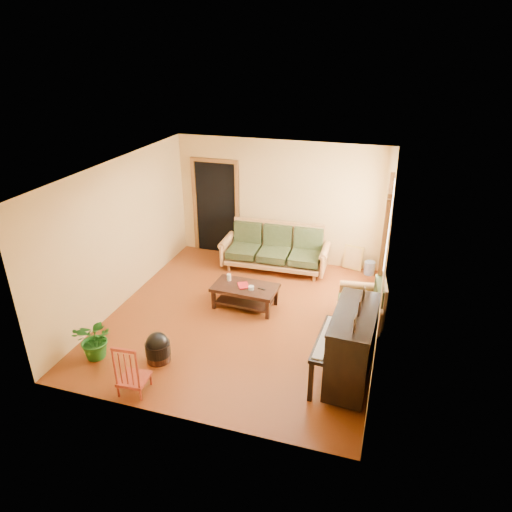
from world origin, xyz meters
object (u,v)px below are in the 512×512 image
(sofa, at_px, (274,249))
(footstool, at_px, (158,350))
(armchair, at_px, (360,302))
(piano, at_px, (352,348))
(ceramic_crock, at_px, (370,268))
(coffee_table, at_px, (245,296))
(red_chair, at_px, (132,367))
(potted_plant, at_px, (96,339))

(sofa, distance_m, footstool, 3.60)
(sofa, relative_size, armchair, 2.43)
(piano, relative_size, ceramic_crock, 4.70)
(sofa, bearing_deg, armchair, -42.62)
(coffee_table, distance_m, ceramic_crock, 2.84)
(armchair, bearing_deg, coffee_table, 172.66)
(piano, height_order, footstool, piano)
(red_chair, distance_m, ceramic_crock, 5.32)
(coffee_table, height_order, piano, piano)
(armchair, bearing_deg, ceramic_crock, 81.99)
(footstool, distance_m, potted_plant, 0.95)
(piano, bearing_deg, footstool, -169.76)
(footstool, height_order, red_chair, red_chair)
(coffee_table, bearing_deg, red_chair, -106.45)
(piano, distance_m, footstool, 2.83)
(ceramic_crock, xyz_separation_m, potted_plant, (-3.72, -4.02, 0.19))
(sofa, xyz_separation_m, potted_plant, (-1.77, -3.68, -0.14))
(red_chair, height_order, ceramic_crock, red_chair)
(sofa, height_order, ceramic_crock, sofa)
(ceramic_crock, relative_size, potted_plant, 0.42)
(piano, bearing_deg, red_chair, -156.48)
(ceramic_crock, bearing_deg, piano, -90.29)
(footstool, relative_size, potted_plant, 0.57)
(coffee_table, relative_size, piano, 0.89)
(armchair, height_order, piano, piano)
(red_chair, bearing_deg, coffee_table, 68.89)
(sofa, bearing_deg, piano, -60.07)
(sofa, distance_m, potted_plant, 4.09)
(sofa, distance_m, ceramic_crock, 2.00)
(piano, xyz_separation_m, potted_plant, (-3.70, -0.55, -0.24))
(coffee_table, distance_m, red_chair, 2.66)
(red_chair, distance_m, potted_plant, 1.04)
(piano, relative_size, footstool, 3.46)
(red_chair, bearing_deg, sofa, 73.77)
(footstool, relative_size, red_chair, 0.46)
(armchair, bearing_deg, piano, -95.87)
(armchair, bearing_deg, potted_plant, -157.85)
(armchair, distance_m, piano, 1.49)
(armchair, relative_size, piano, 0.70)
(red_chair, bearing_deg, piano, 15.90)
(sofa, height_order, coffee_table, sofa)
(coffee_table, distance_m, armchair, 2.02)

